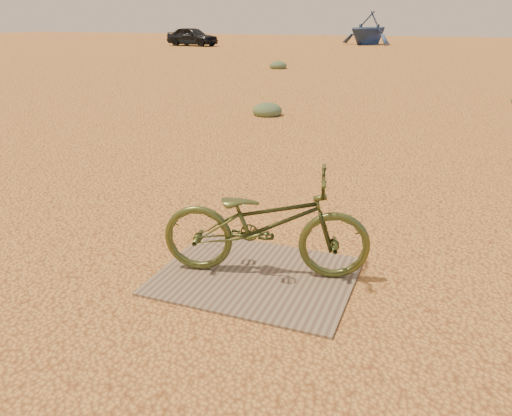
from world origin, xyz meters
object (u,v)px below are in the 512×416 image
(bicycle, at_px, (265,223))
(boat_near_left, at_px, (184,34))
(boat_far_left, at_px, (369,28))
(car, at_px, (192,36))
(plywood_board, at_px, (256,276))

(bicycle, bearing_deg, boat_near_left, 15.63)
(bicycle, distance_m, boat_far_left, 39.95)
(boat_near_left, height_order, boat_far_left, boat_far_left)
(bicycle, xyz_separation_m, boat_near_left, (-23.80, 41.65, 0.10))
(boat_near_left, relative_size, boat_far_left, 1.14)
(car, bearing_deg, plywood_board, -141.68)
(boat_near_left, bearing_deg, car, -76.57)
(plywood_board, distance_m, boat_far_left, 40.03)
(plywood_board, distance_m, car, 37.37)
(boat_far_left, bearing_deg, car, -128.61)
(bicycle, height_order, boat_near_left, boat_near_left)
(boat_near_left, bearing_deg, bicycle, -79.26)
(plywood_board, bearing_deg, car, 118.84)
(plywood_board, relative_size, boat_far_left, 0.33)
(boat_near_left, distance_m, boat_far_left, 18.27)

